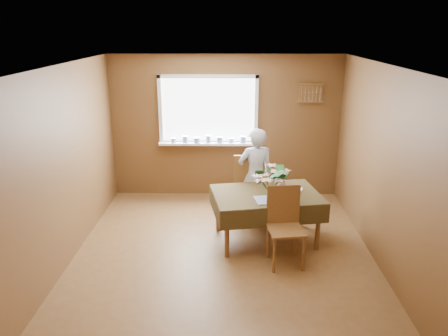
{
  "coord_description": "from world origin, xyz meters",
  "views": [
    {
      "loc": [
        0.09,
        -5.24,
        2.95
      ],
      "look_at": [
        0.0,
        0.55,
        1.05
      ],
      "focal_mm": 35.0,
      "sensor_mm": 36.0,
      "label": 1
    }
  ],
  "objects_px": {
    "chair_near": "(285,222)",
    "flower_bouquet": "(271,180)",
    "dining_table": "(266,199)",
    "chair_far": "(248,184)",
    "seated_woman": "(255,176)"
  },
  "relations": [
    {
      "from": "dining_table",
      "to": "chair_far",
      "type": "xyz_separation_m",
      "value": [
        -0.23,
        0.78,
        -0.05
      ]
    },
    {
      "from": "dining_table",
      "to": "chair_far",
      "type": "height_order",
      "value": "chair_far"
    },
    {
      "from": "chair_far",
      "to": "chair_near",
      "type": "bearing_deg",
      "value": 107.42
    },
    {
      "from": "chair_far",
      "to": "flower_bouquet",
      "type": "bearing_deg",
      "value": 105.19
    },
    {
      "from": "flower_bouquet",
      "to": "chair_near",
      "type": "bearing_deg",
      "value": -67.13
    },
    {
      "from": "chair_near",
      "to": "flower_bouquet",
      "type": "distance_m",
      "value": 0.6
    },
    {
      "from": "chair_far",
      "to": "chair_near",
      "type": "relative_size",
      "value": 1.06
    },
    {
      "from": "chair_near",
      "to": "seated_woman",
      "type": "bearing_deg",
      "value": 96.6
    },
    {
      "from": "seated_woman",
      "to": "flower_bouquet",
      "type": "relative_size",
      "value": 2.99
    },
    {
      "from": "chair_far",
      "to": "flower_bouquet",
      "type": "xyz_separation_m",
      "value": [
        0.26,
        -1.0,
        0.42
      ]
    },
    {
      "from": "dining_table",
      "to": "chair_near",
      "type": "bearing_deg",
      "value": -82.26
    },
    {
      "from": "flower_bouquet",
      "to": "chair_far",
      "type": "bearing_deg",
      "value": 104.83
    },
    {
      "from": "dining_table",
      "to": "flower_bouquet",
      "type": "distance_m",
      "value": 0.43
    },
    {
      "from": "seated_woman",
      "to": "dining_table",
      "type": "bearing_deg",
      "value": 89.6
    },
    {
      "from": "seated_woman",
      "to": "chair_far",
      "type": "bearing_deg",
      "value": -57.04
    }
  ]
}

